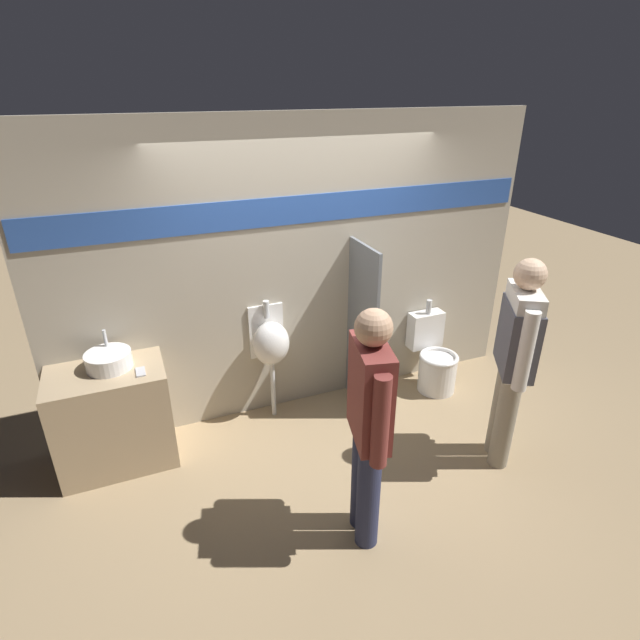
# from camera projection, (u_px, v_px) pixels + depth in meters

# --- Properties ---
(ground_plane) EXTENTS (16.00, 16.00, 0.00)m
(ground_plane) POSITION_uv_depth(u_px,v_px,m) (327.00, 430.00, 4.59)
(ground_plane) COLOR #997F5B
(display_wall) EXTENTS (4.52, 0.07, 2.70)m
(display_wall) POSITION_uv_depth(u_px,v_px,m) (302.00, 270.00, 4.51)
(display_wall) COLOR #B2A893
(display_wall) RESTS_ON ground_plane
(sink_counter) EXTENTS (0.89, 0.56, 0.87)m
(sink_counter) POSITION_uv_depth(u_px,v_px,m) (113.00, 418.00, 4.05)
(sink_counter) COLOR tan
(sink_counter) RESTS_ON ground_plane
(sink_basin) EXTENTS (0.35, 0.35, 0.27)m
(sink_basin) POSITION_uv_depth(u_px,v_px,m) (109.00, 360.00, 3.90)
(sink_basin) COLOR white
(sink_basin) RESTS_ON sink_counter
(cell_phone) EXTENTS (0.07, 0.14, 0.01)m
(cell_phone) POSITION_uv_depth(u_px,v_px,m) (141.00, 372.00, 3.86)
(cell_phone) COLOR #B7B7BC
(cell_phone) RESTS_ON sink_counter
(divider_near_counter) EXTENTS (0.03, 0.57, 1.63)m
(divider_near_counter) POSITION_uv_depth(u_px,v_px,m) (362.00, 329.00, 4.64)
(divider_near_counter) COLOR slate
(divider_near_counter) RESTS_ON ground_plane
(urinal_near_counter) EXTENTS (0.34, 0.29, 1.15)m
(urinal_near_counter) POSITION_uv_depth(u_px,v_px,m) (271.00, 343.00, 4.50)
(urinal_near_counter) COLOR silver
(urinal_near_counter) RESTS_ON ground_plane
(toilet) EXTENTS (0.40, 0.56, 0.91)m
(toilet) POSITION_uv_depth(u_px,v_px,m) (434.00, 360.00, 5.14)
(toilet) COLOR white
(toilet) RESTS_ON ground_plane
(person_in_vest) EXTENTS (0.44, 0.55, 1.77)m
(person_in_vest) POSITION_uv_depth(u_px,v_px,m) (515.00, 351.00, 3.83)
(person_in_vest) COLOR gray
(person_in_vest) RESTS_ON ground_plane
(person_with_lanyard) EXTENTS (0.29, 0.59, 1.74)m
(person_with_lanyard) POSITION_uv_depth(u_px,v_px,m) (369.00, 421.00, 3.15)
(person_with_lanyard) COLOR #282D4C
(person_with_lanyard) RESTS_ON ground_plane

